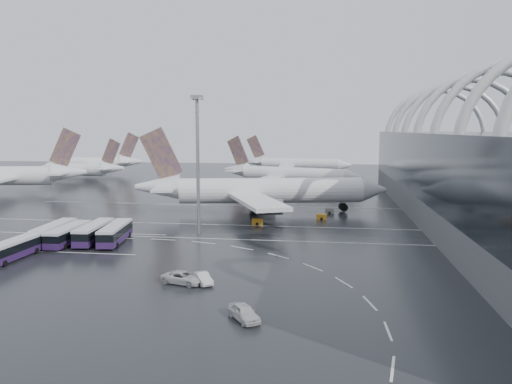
# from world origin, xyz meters

# --- Properties ---
(ground) EXTENTS (420.00, 420.00, 0.00)m
(ground) POSITION_xyz_m (0.00, 0.00, 0.00)
(ground) COLOR black
(ground) RESTS_ON ground
(lane_marking_near) EXTENTS (120.00, 0.25, 0.01)m
(lane_marking_near) POSITION_xyz_m (0.00, -2.00, 0.01)
(lane_marking_near) COLOR white
(lane_marking_near) RESTS_ON ground
(lane_marking_mid) EXTENTS (120.00, 0.25, 0.01)m
(lane_marking_mid) POSITION_xyz_m (0.00, 12.00, 0.01)
(lane_marking_mid) COLOR white
(lane_marking_mid) RESTS_ON ground
(lane_marking_far) EXTENTS (120.00, 0.25, 0.01)m
(lane_marking_far) POSITION_xyz_m (0.00, 40.00, 0.01)
(lane_marking_far) COLOR white
(lane_marking_far) RESTS_ON ground
(bus_bay_line_south) EXTENTS (28.00, 0.25, 0.01)m
(bus_bay_line_south) POSITION_xyz_m (-24.00, -16.00, 0.01)
(bus_bay_line_south) COLOR white
(bus_bay_line_south) RESTS_ON ground
(bus_bay_line_north) EXTENTS (28.00, 0.25, 0.01)m
(bus_bay_line_north) POSITION_xyz_m (-24.00, 0.00, 0.01)
(bus_bay_line_north) COLOR white
(bus_bay_line_north) RESTS_ON ground
(airliner_main) EXTENTS (63.13, 54.56, 21.46)m
(airliner_main) POSITION_xyz_m (4.47, 29.32, 5.37)
(airliner_main) COLOR white
(airliner_main) RESTS_ON ground
(airliner_gate_b) EXTENTS (51.92, 46.14, 18.54)m
(airliner_gate_b) POSITION_xyz_m (7.47, 82.61, 4.64)
(airliner_gate_b) COLOR white
(airliner_gate_b) RESTS_ON ground
(airliner_gate_c) EXTENTS (50.96, 46.47, 18.17)m
(airliner_gate_c) POSITION_xyz_m (6.48, 138.98, 4.54)
(airliner_gate_c) COLOR white
(airliner_gate_c) RESTS_ON ground
(jet_remote_west) EXTENTS (49.20, 39.84, 21.47)m
(jet_remote_west) POSITION_xyz_m (-81.11, 57.71, 5.54)
(jet_remote_west) COLOR white
(jet_remote_west) RESTS_ON ground
(jet_remote_mid) EXTENTS (39.87, 32.17, 17.35)m
(jet_remote_mid) POSITION_xyz_m (-77.82, 97.33, 4.48)
(jet_remote_mid) COLOR white
(jet_remote_mid) RESTS_ON ground
(jet_remote_far) EXTENTS (44.92, 36.18, 19.57)m
(jet_remote_far) POSITION_xyz_m (-84.28, 124.95, 5.05)
(jet_remote_far) COLOR white
(jet_remote_far) RESTS_ON ground
(bus_row_near_a) EXTENTS (3.90, 13.57, 3.30)m
(bus_row_near_a) POSITION_xyz_m (-28.84, -8.36, 1.81)
(bus_row_near_a) COLOR #1F133B
(bus_row_near_a) RESTS_ON ground
(bus_row_near_b) EXTENTS (3.47, 13.26, 3.24)m
(bus_row_near_b) POSITION_xyz_m (-25.21, -9.88, 1.78)
(bus_row_near_b) COLOR #1F133B
(bus_row_near_b) RESTS_ON ground
(bus_row_near_c) EXTENTS (4.21, 13.86, 3.36)m
(bus_row_near_c) POSITION_xyz_m (-21.27, -7.70, 1.85)
(bus_row_near_c) COLOR #1F133B
(bus_row_near_c) RESTS_ON ground
(bus_row_near_d) EXTENTS (4.93, 13.91, 3.35)m
(bus_row_near_d) POSITION_xyz_m (-17.14, -7.73, 1.84)
(bus_row_near_d) COLOR #1F133B
(bus_row_near_d) RESTS_ON ground
(bus_row_far_a) EXTENTS (3.28, 12.84, 3.15)m
(bus_row_far_a) POSITION_xyz_m (-28.39, -21.54, 1.73)
(bus_row_far_a) COLOR #1F133B
(bus_row_far_a) RESTS_ON ground
(van_curve_a) EXTENTS (6.53, 4.34, 1.66)m
(van_curve_a) POSITION_xyz_m (2.31, -30.01, 0.83)
(van_curve_a) COLOR silver
(van_curve_a) RESTS_ON ground
(van_curve_b) EXTENTS (4.64, 5.38, 1.75)m
(van_curve_b) POSITION_xyz_m (12.64, -41.73, 0.87)
(van_curve_b) COLOR silver
(van_curve_b) RESTS_ON ground
(van_curve_c) EXTENTS (3.86, 4.70, 1.51)m
(van_curve_c) POSITION_xyz_m (4.93, -29.63, 0.75)
(van_curve_c) COLOR silver
(van_curve_c) RESTS_ON ground
(floodlight_mast) EXTENTS (2.10, 2.10, 27.39)m
(floodlight_mast) POSITION_xyz_m (-3.84, 2.06, 17.23)
(floodlight_mast) COLOR gray
(floodlight_mast) RESTS_ON ground
(gse_cart_belly_a) EXTENTS (2.33, 1.38, 1.27)m
(gse_cart_belly_a) POSITION_xyz_m (20.41, 21.55, 0.64)
(gse_cart_belly_a) COLOR #C4801A
(gse_cart_belly_a) RESTS_ON ground
(gse_cart_belly_b) EXTENTS (2.19, 1.30, 1.20)m
(gse_cart_belly_b) POSITION_xyz_m (22.29, 30.41, 0.60)
(gse_cart_belly_b) COLOR slate
(gse_cart_belly_b) RESTS_ON ground
(gse_cart_belly_c) EXTENTS (2.35, 1.39, 1.28)m
(gse_cart_belly_c) POSITION_xyz_m (6.50, 13.28, 0.64)
(gse_cart_belly_c) COLOR #C4801A
(gse_cart_belly_c) RESTS_ON ground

